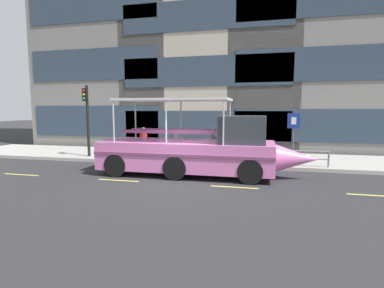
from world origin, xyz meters
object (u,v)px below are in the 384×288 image
(duck_tour_boat, at_px, (199,150))
(pedestrian_mid_left, at_px, (214,142))
(pedestrian_near_bow, at_px, (255,143))
(pedestrian_mid_right, at_px, (175,140))
(parking_sign, at_px, (293,130))
(traffic_light_pole, at_px, (87,114))
(pedestrian_near_stern, at_px, (144,140))

(duck_tour_boat, distance_m, pedestrian_mid_left, 3.11)
(pedestrian_near_bow, distance_m, pedestrian_mid_right, 4.63)
(parking_sign, height_order, pedestrian_near_bow, parking_sign)
(pedestrian_near_bow, xyz_separation_m, pedestrian_mid_left, (-2.17, -0.66, 0.08))
(traffic_light_pole, height_order, pedestrian_mid_left, traffic_light_pole)
(traffic_light_pole, xyz_separation_m, duck_tour_boat, (7.22, -2.66, -1.56))
(parking_sign, height_order, duck_tour_boat, duck_tour_boat)
(pedestrian_mid_right, bearing_deg, pedestrian_mid_left, -16.18)
(parking_sign, xyz_separation_m, pedestrian_mid_left, (-4.05, 0.23, -0.76))
(duck_tour_boat, bearing_deg, pedestrian_near_bow, 57.79)
(parking_sign, distance_m, pedestrian_near_bow, 2.24)
(pedestrian_near_bow, distance_m, pedestrian_mid_left, 2.27)
(duck_tour_boat, relative_size, pedestrian_mid_right, 5.96)
(pedestrian_mid_right, bearing_deg, traffic_light_pole, -166.89)
(traffic_light_pole, height_order, pedestrian_near_bow, traffic_light_pole)
(duck_tour_boat, distance_m, pedestrian_near_bow, 4.45)
(duck_tour_boat, bearing_deg, traffic_light_pole, 159.77)
(parking_sign, xyz_separation_m, pedestrian_near_bow, (-1.88, 0.89, -0.84))
(pedestrian_mid_right, bearing_deg, duck_tour_boat, -59.44)
(pedestrian_mid_left, bearing_deg, traffic_light_pole, -176.58)
(traffic_light_pole, relative_size, parking_sign, 1.61)
(pedestrian_near_stern, bearing_deg, traffic_light_pole, -176.45)
(pedestrian_mid_left, bearing_deg, pedestrian_near_bow, 16.90)
(pedestrian_near_bow, height_order, pedestrian_mid_left, pedestrian_mid_left)
(pedestrian_near_bow, distance_m, pedestrian_near_stern, 6.25)
(parking_sign, distance_m, pedestrian_mid_right, 6.62)
(duck_tour_boat, height_order, pedestrian_near_bow, duck_tour_boat)
(pedestrian_near_bow, relative_size, pedestrian_mid_right, 0.93)
(traffic_light_pole, distance_m, pedestrian_mid_right, 5.33)
(pedestrian_mid_left, distance_m, pedestrian_near_stern, 4.03)
(traffic_light_pole, relative_size, duck_tour_boat, 0.43)
(traffic_light_pole, height_order, parking_sign, traffic_light_pole)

